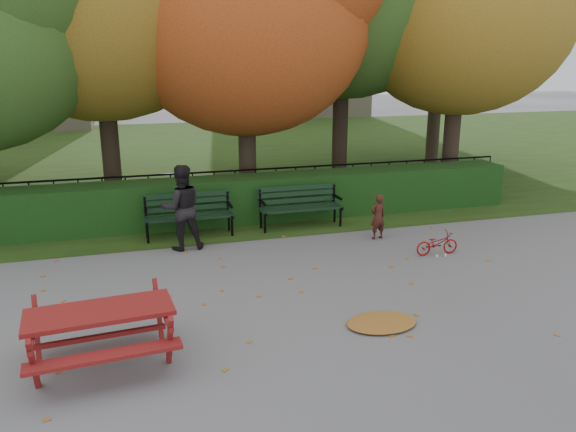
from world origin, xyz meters
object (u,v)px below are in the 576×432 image
object	(u,v)px
tree_g	(455,1)
bicycle	(437,243)
bench_left	(188,211)
bench_right	(300,203)
adult	(182,208)
tree_c	(261,1)
picnic_table	(101,322)
child	(378,217)

from	to	relation	value
tree_g	bicycle	bearing A→B (deg)	-121.90
bench_left	bench_right	distance (m)	2.40
adult	bicycle	xyz separation A→B (m)	(4.53, -1.67, -0.60)
tree_c	bench_left	distance (m)	5.31
bench_left	bicycle	xyz separation A→B (m)	(4.32, -2.48, -0.30)
tree_c	tree_g	size ratio (longest dim) A/B	0.94
bench_right	bench_left	bearing A→B (deg)	180.00
tree_g	picnic_table	world-z (taller)	tree_g
tree_c	bench_left	xyz separation A→B (m)	(-2.13, -2.26, -4.30)
bench_left	bench_right	size ratio (longest dim) A/B	1.00
tree_c	bicycle	xyz separation A→B (m)	(2.19, -4.74, -4.61)
adult	bicycle	size ratio (longest dim) A/B	1.97
bench_left	adult	world-z (taller)	adult
tree_g	tree_c	bearing A→B (deg)	-153.13
tree_g	bench_left	bearing A→B (deg)	-147.83
tree_g	child	world-z (taller)	tree_g
tree_g	bicycle	xyz separation A→B (m)	(-5.31, -8.54, -5.15)
picnic_table	adult	world-z (taller)	adult
bench_left	child	xyz separation A→B (m)	(3.66, -1.27, -0.05)
bench_right	picnic_table	world-z (taller)	bench_right
tree_g	bench_right	distance (m)	10.61
bench_left	adult	distance (m)	0.88
tree_g	picnic_table	distance (m)	16.37
bench_left	tree_c	bearing A→B (deg)	46.64
bench_left	child	size ratio (longest dim) A/B	1.93
bench_left	bench_right	bearing A→B (deg)	0.00
bench_left	bicycle	distance (m)	4.99
bench_right	bicycle	size ratio (longest dim) A/B	2.16
bench_left	picnic_table	distance (m)	5.09
tree_c	picnic_table	distance (m)	9.08
tree_c	adult	bearing A→B (deg)	-127.39
tree_g	picnic_table	xyz separation A→B (m)	(-11.22, -10.90, -4.81)
bench_right	adult	xyz separation A→B (m)	(-2.60, -0.80, 0.30)
tree_c	picnic_table	size ratio (longest dim) A/B	4.46
child	bicycle	xyz separation A→B (m)	(0.66, -1.20, -0.25)
picnic_table	bench_right	bearing A→B (deg)	45.62
tree_g	bench_left	xyz separation A→B (m)	(-9.63, -6.06, -4.85)
tree_g	bicycle	world-z (taller)	tree_g
tree_c	picnic_table	bearing A→B (deg)	-117.66
tree_c	tree_g	world-z (taller)	tree_g
child	bicycle	size ratio (longest dim) A/B	1.12
tree_g	bench_left	size ratio (longest dim) A/B	4.75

